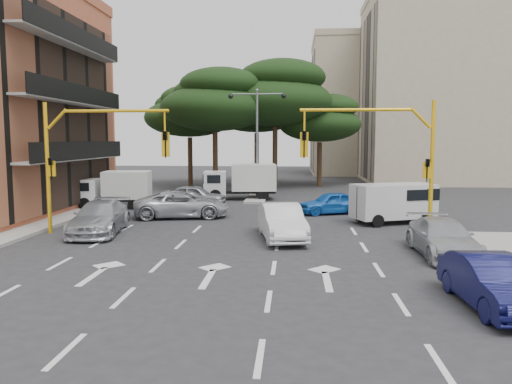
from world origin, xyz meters
TOP-DOWN VIEW (x-y plane):
  - ground at (0.00, 0.00)m, footprint 120.00×120.00m
  - median_strip at (0.00, 16.00)m, footprint 1.40×6.00m
  - apartment_beige_near at (19.95, 32.00)m, footprint 20.20×12.15m
  - apartment_beige_far at (12.95, 44.00)m, footprint 16.20×12.15m
  - pine_left_near at (-3.94, 21.96)m, footprint 9.15×9.15m
  - pine_center at (1.06, 23.96)m, footprint 9.98×9.98m
  - pine_left_far at (-6.94, 25.96)m, footprint 8.32×8.32m
  - pine_right at (5.06, 25.96)m, footprint 7.49×7.49m
  - pine_back at (-0.94, 28.96)m, footprint 9.15×9.15m
  - signal_mast_right at (6.80, 1.99)m, footprint 5.79×0.37m
  - signal_mast_left at (-6.80, 1.99)m, footprint 5.79×0.37m
  - street_lamp_center at (0.00, 16.00)m, footprint 4.16×0.36m
  - car_white_hatch at (2.15, 1.39)m, footprint 2.43×4.88m
  - car_blue_compact at (4.82, 9.00)m, footprint 4.07×2.69m
  - car_silver_wagon at (-6.26, 2.11)m, footprint 2.65×5.29m
  - car_silver_cross_a at (-3.52, 7.00)m, footprint 5.55×3.33m
  - car_silver_cross_b at (-3.73, 11.74)m, footprint 4.07×1.73m
  - car_navy_parked at (7.76, -7.08)m, footprint 1.69×4.17m
  - car_silver_parked at (8.21, -1.30)m, footprint 2.00×4.72m
  - van_white at (7.80, 6.00)m, footprint 4.55×3.22m
  - box_truck_a at (-8.71, 10.58)m, footprint 4.95×2.61m
  - box_truck_b at (-1.16, 15.50)m, footprint 5.43×2.80m

SIDE VIEW (x-z plane):
  - ground at x=0.00m, z-range 0.00..0.00m
  - median_strip at x=0.00m, z-range 0.00..0.15m
  - car_blue_compact at x=4.82m, z-range 0.00..1.29m
  - car_navy_parked at x=7.76m, z-range 0.00..1.35m
  - car_silver_parked at x=8.21m, z-range 0.00..1.36m
  - car_silver_cross_b at x=-3.73m, z-range 0.00..1.37m
  - car_silver_cross_a at x=-3.52m, z-range 0.00..1.44m
  - car_silver_wagon at x=-6.26m, z-range 0.00..1.47m
  - car_white_hatch at x=2.15m, z-range 0.00..1.54m
  - van_white at x=7.80m, z-range 0.00..2.08m
  - box_truck_a at x=-8.71m, z-range 0.00..2.33m
  - box_truck_b at x=-1.16m, z-range 0.00..2.56m
  - signal_mast_right at x=6.80m, z-range 0.88..6.88m
  - signal_mast_left at x=-6.80m, z-range 0.88..6.88m
  - street_lamp_center at x=0.00m, z-range 1.54..9.31m
  - pine_right at x=5.06m, z-range 2.03..10.40m
  - pine_left_far at x=-6.94m, z-range 2.26..11.56m
  - pine_left_near at x=-3.94m, z-range 2.49..12.72m
  - pine_back at x=-0.94m, z-range 2.49..12.72m
  - pine_center at x=1.06m, z-range 2.72..13.88m
  - apartment_beige_far at x=12.95m, z-range 0.00..16.70m
  - apartment_beige_near at x=19.95m, z-range 0.00..18.70m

